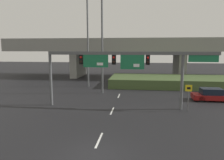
% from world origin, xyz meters
% --- Properties ---
extents(ground_plane, '(160.00, 160.00, 0.00)m').
position_xyz_m(ground_plane, '(0.00, 0.00, 0.00)').
color(ground_plane, black).
extents(lane_markings, '(0.14, 29.08, 0.01)m').
position_xyz_m(lane_markings, '(0.00, 15.25, 0.00)').
color(lane_markings, silver).
rests_on(lane_markings, ground).
extents(signal_gantry, '(16.52, 0.44, 5.55)m').
position_xyz_m(signal_gantry, '(1.07, 9.96, 4.55)').
color(signal_gantry, '#515456').
rests_on(signal_gantry, ground).
extents(speed_limit_sign, '(0.60, 0.11, 2.57)m').
position_xyz_m(speed_limit_sign, '(7.03, 9.29, 1.67)').
color(speed_limit_sign, '#4C4C4C').
rests_on(speed_limit_sign, ground).
extents(highway_light_pole_near, '(0.70, 0.36, 15.01)m').
position_xyz_m(highway_light_pole_near, '(-5.28, 21.23, 7.88)').
color(highway_light_pole_near, '#515456').
rests_on(highway_light_pole_near, ground).
extents(highway_light_pole_far, '(0.70, 0.36, 15.75)m').
position_xyz_m(highway_light_pole_far, '(-2.29, 16.58, 8.25)').
color(highway_light_pole_far, '#515456').
rests_on(highway_light_pole_far, ground).
extents(overpass_bridge, '(48.65, 9.85, 7.75)m').
position_xyz_m(overpass_bridge, '(0.00, 33.50, 5.65)').
color(overpass_bridge, gray).
rests_on(overpass_bridge, ground).
extents(grass_embankment, '(19.97, 8.39, 1.38)m').
position_xyz_m(grass_embankment, '(7.99, 23.77, 0.69)').
color(grass_embankment, '#42562D').
rests_on(grass_embankment, ground).
extents(parked_sedan_near_right, '(4.43, 1.92, 1.39)m').
position_xyz_m(parked_sedan_near_right, '(10.69, 14.13, 0.65)').
color(parked_sedan_near_right, maroon).
rests_on(parked_sedan_near_right, ground).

